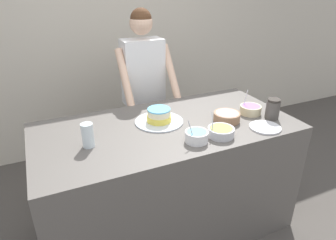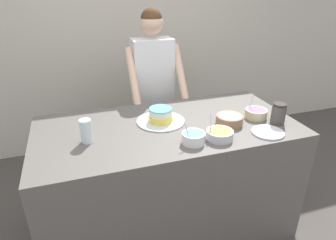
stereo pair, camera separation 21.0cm
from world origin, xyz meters
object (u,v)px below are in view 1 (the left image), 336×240
(cake, at_px, (159,117))
(drinking_glass, at_px, (88,135))
(person_baker, at_px, (144,82))
(ceramic_plate, at_px, (265,127))
(frosting_bowl_purple, at_px, (250,109))
(frosting_bowl_blue, at_px, (197,136))
(frosting_bowl_olive, at_px, (221,131))
(stoneware_jar, at_px, (273,109))
(frosting_bowl_pink, at_px, (227,116))

(cake, relative_size, drinking_glass, 2.26)
(person_baker, distance_m, ceramic_plate, 1.22)
(frosting_bowl_purple, height_order, frosting_bowl_blue, frosting_bowl_purple)
(frosting_bowl_olive, distance_m, ceramic_plate, 0.36)
(frosting_bowl_olive, bearing_deg, ceramic_plate, -5.24)
(person_baker, height_order, frosting_bowl_olive, person_baker)
(frosting_bowl_olive, bearing_deg, drinking_glass, 164.64)
(person_baker, relative_size, frosting_bowl_purple, 9.49)
(frosting_bowl_olive, height_order, stoneware_jar, frosting_bowl_olive)
(frosting_bowl_pink, relative_size, frosting_bowl_blue, 1.21)
(frosting_bowl_pink, distance_m, ceramic_plate, 0.28)
(cake, xyz_separation_m, stoneware_jar, (0.81, -0.29, 0.04))
(person_baker, xyz_separation_m, cake, (-0.14, -0.70, -0.05))
(frosting_bowl_pink, distance_m, stoneware_jar, 0.36)
(frosting_bowl_purple, height_order, drinking_glass, frosting_bowl_purple)
(frosting_bowl_purple, bearing_deg, frosting_bowl_pink, -171.42)
(frosting_bowl_pink, xyz_separation_m, stoneware_jar, (0.34, -0.10, 0.04))
(frosting_bowl_purple, bearing_deg, person_baker, 124.22)
(frosting_bowl_purple, height_order, stoneware_jar, frosting_bowl_purple)
(drinking_glass, height_order, stoneware_jar, drinking_glass)
(frosting_bowl_purple, xyz_separation_m, stoneware_jar, (0.09, -0.14, 0.04))
(person_baker, distance_m, stoneware_jar, 1.19)
(frosting_bowl_olive, xyz_separation_m, ceramic_plate, (0.35, -0.03, -0.03))
(frosting_bowl_blue, height_order, ceramic_plate, frosting_bowl_blue)
(drinking_glass, bearing_deg, frosting_bowl_pink, -2.78)
(frosting_bowl_purple, relative_size, frosting_bowl_pink, 0.90)
(person_baker, bearing_deg, drinking_glass, -129.13)
(cake, bearing_deg, frosting_bowl_olive, -51.63)
(frosting_bowl_purple, relative_size, ceramic_plate, 0.80)
(frosting_bowl_olive, bearing_deg, frosting_bowl_purple, 27.47)
(frosting_bowl_blue, distance_m, stoneware_jar, 0.70)
(drinking_glass, bearing_deg, frosting_bowl_olive, -15.36)
(person_baker, xyz_separation_m, frosting_bowl_blue, (-0.03, -1.07, -0.05))
(person_baker, relative_size, ceramic_plate, 7.56)
(person_baker, relative_size, frosting_bowl_blue, 10.39)
(drinking_glass, bearing_deg, frosting_bowl_purple, -0.53)
(cake, height_order, frosting_bowl_pink, cake)
(frosting_bowl_purple, xyz_separation_m, ceramic_plate, (-0.07, -0.25, -0.03))
(frosting_bowl_olive, xyz_separation_m, stoneware_jar, (0.51, 0.08, 0.04))
(cake, bearing_deg, frosting_bowl_blue, -73.56)
(frosting_bowl_pink, bearing_deg, drinking_glass, 177.22)
(drinking_glass, height_order, ceramic_plate, drinking_glass)
(ceramic_plate, distance_m, stoneware_jar, 0.20)
(cake, height_order, frosting_bowl_olive, frosting_bowl_olive)
(frosting_bowl_purple, bearing_deg, drinking_glass, 179.47)
(frosting_bowl_blue, distance_m, frosting_bowl_olive, 0.19)
(frosting_bowl_purple, distance_m, frosting_bowl_olive, 0.47)
(frosting_bowl_purple, height_order, ceramic_plate, frosting_bowl_purple)
(frosting_bowl_pink, relative_size, drinking_glass, 1.24)
(frosting_bowl_pink, height_order, frosting_bowl_blue, frosting_bowl_blue)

